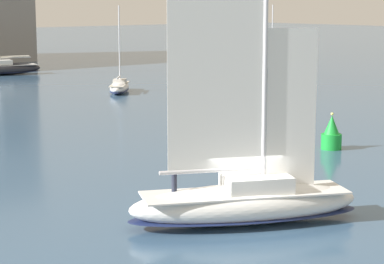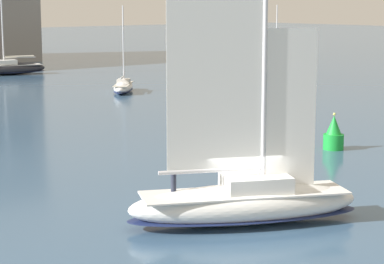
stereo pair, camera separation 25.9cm
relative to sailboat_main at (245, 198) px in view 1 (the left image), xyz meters
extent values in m
plane|color=#385675|center=(-0.01, 0.00, -0.97)|extent=(400.00, 400.00, 0.00)
ellipsoid|color=white|center=(-0.01, 0.00, -0.24)|extent=(8.78, 6.07, 1.47)
ellipsoid|color=#19234C|center=(-0.01, 0.00, -0.64)|extent=(8.87, 6.13, 0.18)
cube|color=silver|center=(-0.01, 0.00, 0.20)|extent=(7.69, 5.25, 0.06)
cube|color=silver|center=(0.38, -0.19, 0.53)|extent=(2.92, 2.60, 0.60)
cylinder|color=silver|center=(0.61, -0.31, 5.62)|extent=(0.17, 0.17, 10.78)
cylinder|color=silver|center=(-1.12, 0.57, 1.09)|extent=(3.53, 1.89, 0.15)
cube|color=white|center=(-0.98, 0.50, 5.51)|extent=(3.20, 1.65, 8.84)
cube|color=white|center=(1.54, -0.79, 3.19)|extent=(1.70, 0.88, 5.93)
cylinder|color=#232838|center=(-2.18, 1.43, 0.65)|extent=(0.27, 0.27, 0.85)
cylinder|color=red|center=(-2.18, 1.43, 1.40)|extent=(0.46, 0.46, 0.65)
sphere|color=tan|center=(-2.18, 1.43, 1.85)|extent=(0.24, 0.24, 0.24)
ellipsoid|color=#232328|center=(19.51, 58.37, -0.29)|extent=(8.29, 4.04, 1.36)
ellipsoid|color=#19234C|center=(19.51, 58.37, -0.66)|extent=(8.37, 4.08, 0.16)
cube|color=silver|center=(19.51, 58.37, 0.11)|extent=(7.27, 3.47, 0.06)
cube|color=silver|center=(19.12, 58.46, 0.42)|extent=(2.54, 2.04, 0.56)
cylinder|color=silver|center=(20.64, 58.10, 0.94)|extent=(3.53, 0.97, 0.14)
cylinder|color=silver|center=(20.64, 58.10, 1.04)|extent=(3.19, 0.97, 0.22)
ellipsoid|color=navy|center=(37.93, 35.28, -0.49)|extent=(5.60, 1.59, 0.95)
ellipsoid|color=#19234C|center=(37.93, 35.28, -0.76)|extent=(5.66, 1.61, 0.11)
cube|color=#BCB7A8|center=(37.93, 35.28, -0.20)|extent=(4.93, 1.34, 0.06)
cube|color=#333D4C|center=(38.21, 35.28, 0.02)|extent=(1.57, 1.10, 0.39)
cylinder|color=silver|center=(38.38, 35.28, 3.32)|extent=(0.11, 0.11, 6.99)
cylinder|color=silver|center=(37.12, 35.28, 0.39)|extent=(2.52, 0.11, 0.10)
cylinder|color=white|center=(37.12, 35.28, 0.45)|extent=(2.27, 0.16, 0.15)
ellipsoid|color=silver|center=(19.78, 36.43, -0.50)|extent=(4.89, 5.19, 0.95)
ellipsoid|color=#19234C|center=(19.78, 36.43, -0.76)|extent=(4.93, 5.24, 0.11)
cube|color=#BCB7A8|center=(19.78, 36.43, -0.21)|extent=(4.25, 4.52, 0.06)
cube|color=beige|center=(19.97, 36.64, 0.02)|extent=(1.86, 1.89, 0.39)
cylinder|color=silver|center=(20.08, 36.76, 3.31)|extent=(0.11, 0.11, 6.96)
cylinder|color=silver|center=(19.24, 35.83, 0.38)|extent=(1.75, 1.93, 0.09)
cylinder|color=white|center=(19.24, 35.83, 0.45)|extent=(1.62, 1.78, 0.15)
cylinder|color=green|center=(13.55, 7.03, -0.54)|extent=(1.13, 1.13, 0.85)
cone|color=green|center=(13.55, 7.03, 0.40)|extent=(0.85, 0.85, 1.04)
sphere|color=#F2F266|center=(13.55, 7.03, 1.00)|extent=(0.16, 0.16, 0.16)
camera|label=1|loc=(-18.70, -19.01, 7.07)|focal=70.00mm
camera|label=2|loc=(-18.51, -19.18, 7.07)|focal=70.00mm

